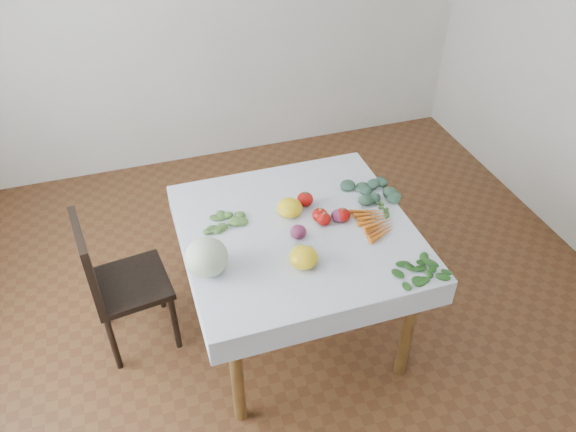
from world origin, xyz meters
name	(u,v)px	position (x,y,z in m)	size (l,w,h in m)	color
ground	(296,329)	(0.00, 0.00, 0.00)	(4.00, 4.00, 0.00)	brown
table	(297,245)	(0.00, 0.00, 0.65)	(1.00, 1.00, 0.75)	brown
tablecloth	(297,230)	(0.00, 0.00, 0.75)	(1.12, 1.12, 0.01)	white
chair	(113,278)	(-0.93, 0.22, 0.49)	(0.43, 0.43, 0.85)	black
cabbage	(206,257)	(-0.48, -0.16, 0.84)	(0.19, 0.19, 0.18)	silver
tomato_a	(324,219)	(0.14, 0.00, 0.79)	(0.07, 0.07, 0.06)	#AD0E0B
tomato_b	(343,215)	(0.24, 0.00, 0.79)	(0.08, 0.08, 0.07)	#AD0E0B
tomato_c	(320,215)	(0.13, 0.03, 0.79)	(0.08, 0.08, 0.07)	#AD0E0B
tomato_d	(305,199)	(0.10, 0.17, 0.79)	(0.08, 0.08, 0.07)	#AD0E0B
heirloom_back	(290,208)	(0.00, 0.12, 0.80)	(0.13, 0.13, 0.09)	yellow
heirloom_front	(304,258)	(-0.06, -0.25, 0.80)	(0.13, 0.13, 0.09)	yellow
onion_a	(298,232)	(-0.02, -0.06, 0.79)	(0.08, 0.08, 0.07)	#59193A
onion_b	(338,215)	(0.22, 0.00, 0.79)	(0.07, 0.07, 0.06)	#59193A
tomatillo_cluster	(303,254)	(-0.04, -0.20, 0.78)	(0.13, 0.11, 0.04)	#A4B86A
carrot_bunch	(375,223)	(0.38, -0.08, 0.77)	(0.17, 0.27, 0.03)	orange
kale_bunch	(367,192)	(0.44, 0.16, 0.78)	(0.31, 0.25, 0.04)	#3C6249
basil_bunch	(420,276)	(0.42, -0.48, 0.76)	(0.26, 0.22, 0.01)	#1C5119
dill_bunch	(225,218)	(-0.32, 0.18, 0.77)	(0.21, 0.20, 0.02)	#4B7535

